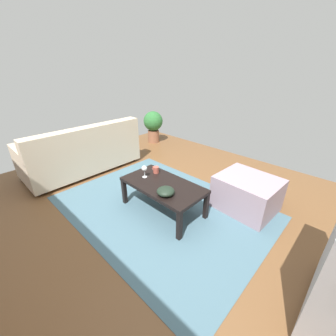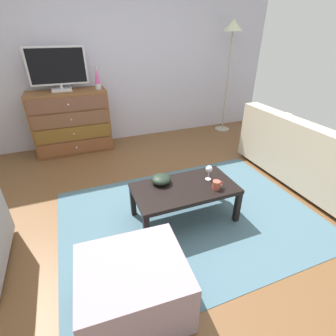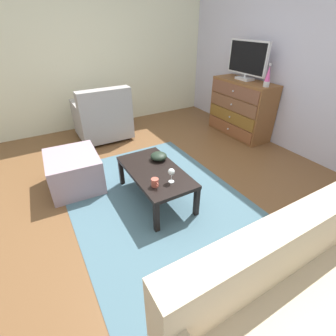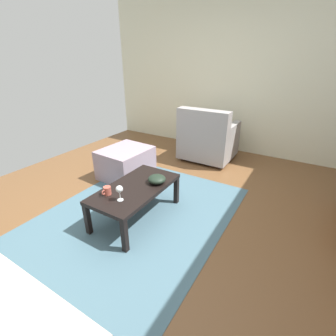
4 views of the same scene
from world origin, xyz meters
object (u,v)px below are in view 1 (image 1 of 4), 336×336
Objects in this scene: wine_glass at (144,169)px; ottoman at (247,193)px; couch_large at (83,153)px; potted_plant at (153,124)px; mug at (156,170)px; coffee_table at (163,187)px; bowl_decorative at (166,191)px.

ottoman is at bearing -141.60° from wine_glass.
couch_large is 2.56× the size of potted_plant.
wine_glass is 0.20m from mug.
wine_glass is 1.32m from ottoman.
mug is (0.27, -0.14, 0.09)m from coffee_table.
couch_large reaches higher than bowl_decorative.
mug is 1.54m from couch_large.
couch_large is at bearing 3.39° from wine_glass.
potted_plant is at bearing -39.99° from bowl_decorative.
bowl_decorative is at bearing 140.01° from potted_plant.
wine_glass is at bearing -176.61° from couch_large.
mug is (-0.01, -0.18, -0.07)m from wine_glass.
coffee_table is 0.33m from wine_glass.
wine_glass is 1.51m from couch_large.
mug is 0.16× the size of potted_plant.
ottoman is at bearing -148.15° from mug.
bowl_decorative reaches higher than ottoman.
coffee_table is at bearing -37.77° from bowl_decorative.
ottoman is at bearing -160.46° from couch_large.
coffee_table is 1.06m from ottoman.
coffee_table is 1.41× the size of potted_plant.
ottoman is (-1.01, -0.80, -0.29)m from wine_glass.
ottoman is (-0.53, -0.91, -0.21)m from bowl_decorative.
potted_plant reaches higher than bowl_decorative.
potted_plant reaches higher than wine_glass.
potted_plant reaches higher than ottoman.
potted_plant reaches higher than mug.
ottoman is (-2.50, -0.89, -0.11)m from couch_large.
bowl_decorative is at bearing 167.26° from wine_glass.
couch_large is (1.78, 0.13, -0.02)m from coffee_table.
wine_glass is at bearing 85.68° from mug.
mug is 0.55m from bowl_decorative.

